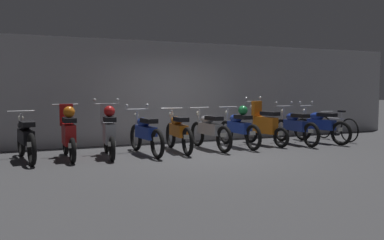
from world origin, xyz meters
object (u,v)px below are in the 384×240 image
(motorbike_slot_1, at_px, (69,133))
(motorbike_slot_7, at_px, (264,125))
(motorbike_slot_3, at_px, (145,133))
(motorbike_slot_8, at_px, (295,126))
(motorbike_slot_0, at_px, (26,138))
(motorbike_slot_6, at_px, (239,127))
(motorbike_slot_9, at_px, (320,125))
(bicycle, at_px, (336,128))
(motorbike_slot_4, at_px, (178,131))
(motorbike_slot_5, at_px, (210,130))
(motorbike_slot_2, at_px, (109,131))

(motorbike_slot_1, height_order, motorbike_slot_7, motorbike_slot_7)
(motorbike_slot_3, xyz_separation_m, motorbike_slot_8, (4.24, 0.04, 0.00))
(motorbike_slot_0, xyz_separation_m, motorbike_slot_6, (5.09, -0.04, 0.04))
(motorbike_slot_0, distance_m, motorbike_slot_1, 0.86)
(motorbike_slot_8, height_order, motorbike_slot_9, same)
(motorbike_slot_0, height_order, motorbike_slot_7, motorbike_slot_7)
(bicycle, bearing_deg, motorbike_slot_8, -172.56)
(motorbike_slot_3, xyz_separation_m, motorbike_slot_6, (2.54, 0.15, 0.03))
(motorbike_slot_6, distance_m, bicycle, 3.34)
(motorbike_slot_9, bearing_deg, motorbike_slot_1, 179.50)
(motorbike_slot_8, bearing_deg, motorbike_slot_1, 179.74)
(motorbike_slot_1, relative_size, bicycle, 0.97)
(motorbike_slot_0, xyz_separation_m, motorbike_slot_4, (3.40, -0.09, 0.00))
(motorbike_slot_1, xyz_separation_m, motorbike_slot_3, (1.69, -0.07, -0.07))
(motorbike_slot_8, height_order, bicycle, motorbike_slot_8)
(motorbike_slot_4, distance_m, motorbike_slot_9, 4.23)
(motorbike_slot_3, relative_size, motorbike_slot_7, 1.17)
(motorbike_slot_5, xyz_separation_m, bicycle, (4.19, 0.13, -0.13))
(motorbike_slot_3, height_order, motorbike_slot_4, motorbike_slot_3)
(motorbike_slot_7, distance_m, bicycle, 2.50)
(motorbike_slot_2, xyz_separation_m, motorbike_slot_8, (5.08, 0.05, -0.08))
(bicycle, bearing_deg, motorbike_slot_3, -177.49)
(motorbike_slot_7, distance_m, motorbike_slot_9, 1.71)
(motorbike_slot_2, relative_size, motorbike_slot_8, 0.86)
(motorbike_slot_9, bearing_deg, motorbike_slot_4, 178.67)
(motorbike_slot_5, relative_size, motorbike_slot_6, 1.00)
(motorbike_slot_0, xyz_separation_m, motorbike_slot_5, (4.24, -0.07, 0.00))
(motorbike_slot_9, relative_size, bicycle, 1.12)
(motorbike_slot_0, height_order, bicycle, motorbike_slot_0)
(motorbike_slot_3, distance_m, motorbike_slot_8, 4.24)
(motorbike_slot_3, bearing_deg, motorbike_slot_1, 177.61)
(motorbike_slot_5, bearing_deg, motorbike_slot_1, -179.05)
(motorbike_slot_8, bearing_deg, motorbike_slot_0, 178.73)
(motorbike_slot_2, distance_m, motorbike_slot_6, 3.39)
(motorbike_slot_1, xyz_separation_m, motorbike_slot_8, (5.93, -0.03, -0.07))
(motorbike_slot_3, xyz_separation_m, motorbike_slot_5, (1.70, 0.13, -0.00))
(motorbike_slot_2, relative_size, motorbike_slot_7, 1.01)
(motorbike_slot_1, xyz_separation_m, motorbike_slot_9, (6.78, -0.06, -0.07))
(motorbike_slot_4, bearing_deg, motorbike_slot_7, 3.07)
(motorbike_slot_2, height_order, motorbike_slot_9, motorbike_slot_2)
(motorbike_slot_4, xyz_separation_m, motorbike_slot_5, (0.84, 0.02, 0.00))
(motorbike_slot_2, height_order, motorbike_slot_5, motorbike_slot_2)
(motorbike_slot_6, relative_size, motorbike_slot_8, 1.00)
(motorbike_slot_1, bearing_deg, motorbike_slot_5, 0.95)
(motorbike_slot_3, distance_m, motorbike_slot_9, 5.08)
(motorbike_slot_0, distance_m, motorbike_slot_7, 5.93)
(motorbike_slot_0, distance_m, motorbike_slot_3, 2.55)
(motorbike_slot_0, relative_size, motorbike_slot_8, 1.00)
(motorbike_slot_6, bearing_deg, motorbike_slot_7, 6.40)
(motorbike_slot_1, height_order, motorbike_slot_5, motorbike_slot_1)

